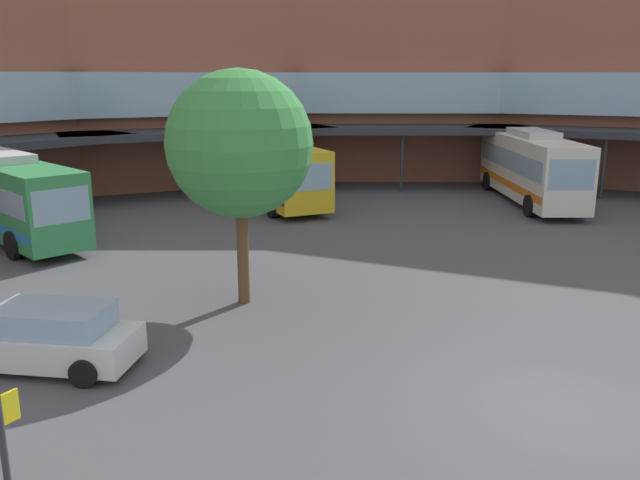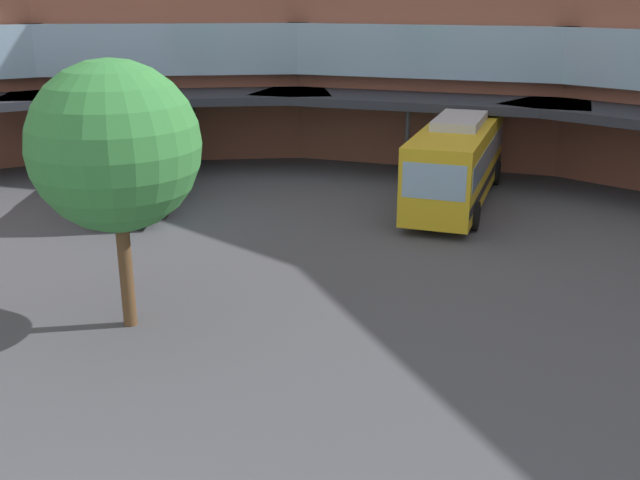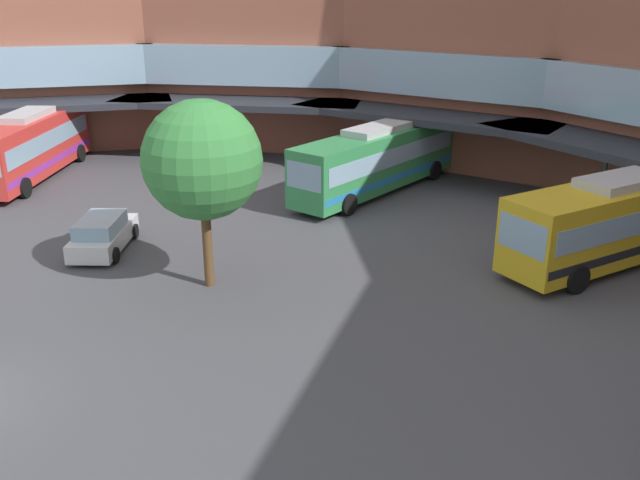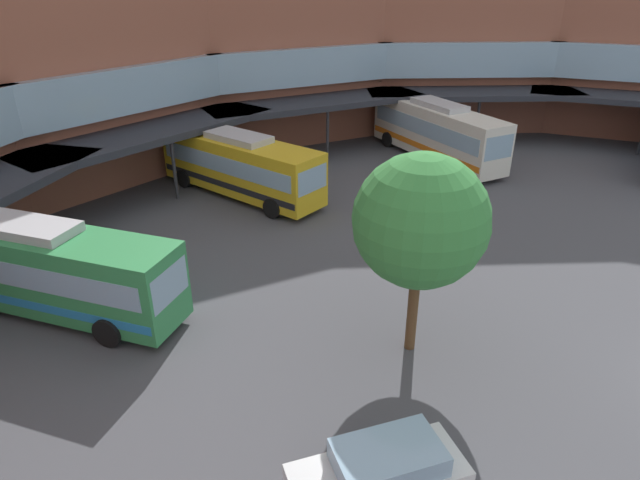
{
  "view_description": "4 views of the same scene",
  "coord_description": "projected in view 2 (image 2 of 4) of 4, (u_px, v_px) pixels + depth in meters",
  "views": [
    {
      "loc": [
        -9.67,
        -9.37,
        6.83
      ],
      "look_at": [
        -0.39,
        10.94,
        1.21
      ],
      "focal_mm": 36.84,
      "sensor_mm": 36.0,
      "label": 1
    },
    {
      "loc": [
        6.79,
        -6.57,
        8.59
      ],
      "look_at": [
        1.06,
        10.7,
        2.41
      ],
      "focal_mm": 41.55,
      "sensor_mm": 36.0,
      "label": 2
    },
    {
      "loc": [
        18.78,
        0.2,
        10.87
      ],
      "look_at": [
        -0.29,
        11.87,
        2.42
      ],
      "focal_mm": 38.67,
      "sensor_mm": 36.0,
      "label": 3
    },
    {
      "loc": [
        -17.96,
        1.93,
        11.97
      ],
      "look_at": [
        -2.85,
        13.87,
        2.36
      ],
      "focal_mm": 30.76,
      "sensor_mm": 36.0,
      "label": 4
    }
  ],
  "objects": [
    {
      "name": "bus_0",
      "position": [
        150.0,
        149.0,
        32.8
      ],
      "size": [
        6.4,
        12.4,
        3.67
      ],
      "rotation": [
        0.0,
        0.0,
        5.05
      ],
      "color": "#338C4C",
      "rests_on": "ground"
    },
    {
      "name": "bus_4",
      "position": [
        457.0,
        160.0,
        30.9
      ],
      "size": [
        2.97,
        10.75,
        3.65
      ],
      "rotation": [
        0.0,
        0.0,
        4.7
      ],
      "color": "gold",
      "rests_on": "ground"
    },
    {
      "name": "plaza_tree",
      "position": [
        115.0,
        147.0,
        18.45
      ],
      "size": [
        4.33,
        4.33,
        7.05
      ],
      "color": "brown",
      "rests_on": "ground"
    }
  ]
}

